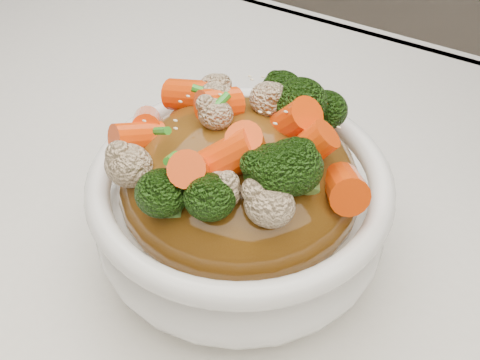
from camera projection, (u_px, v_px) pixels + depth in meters
The scene contains 8 objects.
tablecloth at pixel (233, 291), 0.43m from camera, with size 1.20×0.80×0.04m, color white.
bowl at pixel (240, 211), 0.41m from camera, with size 0.21×0.21×0.08m, color white, non-canonical shape.
sauce_base at pixel (240, 183), 0.39m from camera, with size 0.17×0.17×0.09m, color #5C370F.
carrots at pixel (240, 113), 0.35m from camera, with size 0.17×0.17×0.05m, color #F24607, non-canonical shape.
broccoli at pixel (240, 114), 0.35m from camera, with size 0.17×0.17×0.04m, color black, non-canonical shape.
cauliflower at pixel (240, 116), 0.35m from camera, with size 0.17×0.17×0.03m, color beige, non-canonical shape.
scallions at pixel (240, 111), 0.35m from camera, with size 0.12×0.12×0.02m, color #2C9221, non-canonical shape.
sesame_seeds at pixel (240, 111), 0.35m from camera, with size 0.15×0.15×0.01m, color beige, non-canonical shape.
Camera 1 is at (0.14, -0.22, 1.09)m, focal length 42.00 mm.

